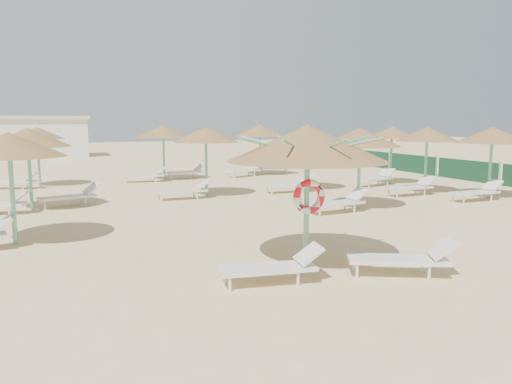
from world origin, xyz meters
name	(u,v)px	position (x,y,z in m)	size (l,w,h in m)	color
ground	(315,268)	(0.00, 0.00, 0.00)	(120.00, 120.00, 0.00)	#DCC686
main_palapa	(307,144)	(-0.10, 0.20, 2.48)	(3.19, 3.19, 2.86)	#66B192
lounger_main_a	(274,266)	(-1.15, -0.55, 0.33)	(1.94, 0.84, 0.68)	silver
lounger_main_b	(405,258)	(1.33, -1.08, 0.35)	(2.05, 1.44, 0.73)	silver
palapa_field	(250,136)	(2.57, 9.93, 2.30)	(19.64, 14.33, 2.70)	#66B192
service_hut	(33,136)	(-6.00, 35.00, 1.64)	(8.40, 4.40, 3.25)	silver
windbreak_fence	(468,170)	(14.00, 9.96, 0.50)	(0.08, 19.84, 1.10)	#184A34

